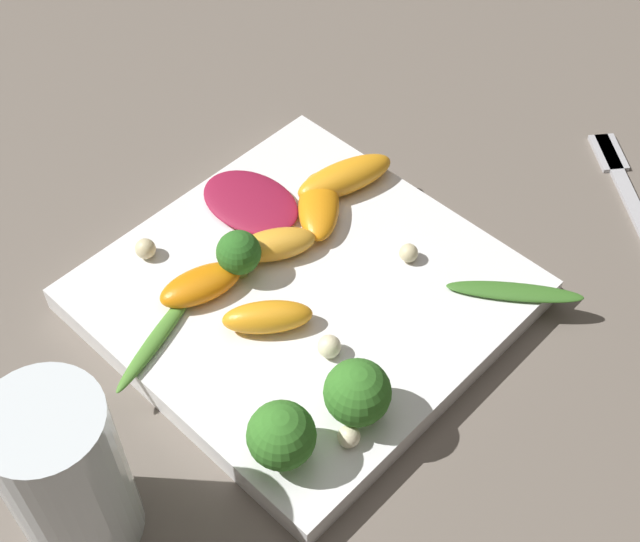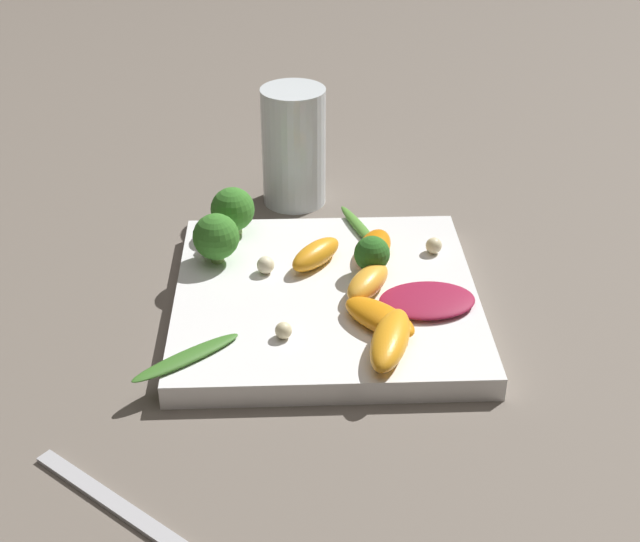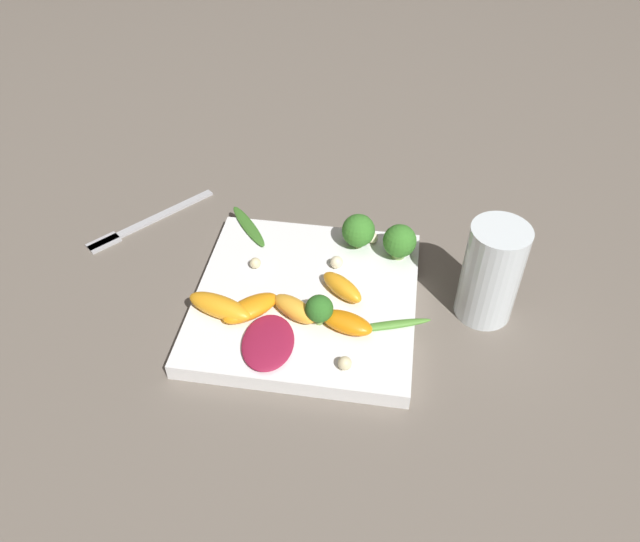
% 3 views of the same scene
% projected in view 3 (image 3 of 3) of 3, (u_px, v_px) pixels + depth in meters
% --- Properties ---
extents(ground_plane, '(2.40, 2.40, 0.00)m').
position_uv_depth(ground_plane, '(306.00, 306.00, 0.72)').
color(ground_plane, '#6B6056').
extents(plate, '(0.25, 0.25, 0.02)m').
position_uv_depth(plate, '(306.00, 300.00, 0.71)').
color(plate, white).
rests_on(plate, ground_plane).
extents(drinking_glass, '(0.06, 0.06, 0.12)m').
position_uv_depth(drinking_glass, '(491.00, 273.00, 0.67)').
color(drinking_glass, white).
rests_on(drinking_glass, ground_plane).
extents(fork, '(0.13, 0.15, 0.01)m').
position_uv_depth(fork, '(139.00, 225.00, 0.82)').
color(fork, '#B2B2B7').
rests_on(fork, ground_plane).
extents(radicchio_leaf_0, '(0.06, 0.08, 0.01)m').
position_uv_depth(radicchio_leaf_0, '(268.00, 342.00, 0.65)').
color(radicchio_leaf_0, maroon).
rests_on(radicchio_leaf_0, plate).
extents(orange_segment_0, '(0.08, 0.05, 0.02)m').
position_uv_depth(orange_segment_0, '(220.00, 307.00, 0.68)').
color(orange_segment_0, orange).
rests_on(orange_segment_0, plate).
extents(orange_segment_1, '(0.06, 0.05, 0.02)m').
position_uv_depth(orange_segment_1, '(342.00, 287.00, 0.70)').
color(orange_segment_1, orange).
rests_on(orange_segment_1, plate).
extents(orange_segment_2, '(0.06, 0.05, 0.02)m').
position_uv_depth(orange_segment_2, '(295.00, 309.00, 0.67)').
color(orange_segment_2, '#FCAD33').
rests_on(orange_segment_2, plate).
extents(orange_segment_3, '(0.07, 0.07, 0.02)m').
position_uv_depth(orange_segment_3, '(250.00, 308.00, 0.68)').
color(orange_segment_3, orange).
rests_on(orange_segment_3, plate).
extents(orange_segment_4, '(0.06, 0.04, 0.02)m').
position_uv_depth(orange_segment_4, '(347.00, 323.00, 0.66)').
color(orange_segment_4, orange).
rests_on(orange_segment_4, plate).
extents(broccoli_floret_0, '(0.04, 0.04, 0.04)m').
position_uv_depth(broccoli_floret_0, '(400.00, 241.00, 0.74)').
color(broccoli_floret_0, '#84AD5B').
rests_on(broccoli_floret_0, plate).
extents(broccoli_floret_1, '(0.04, 0.04, 0.04)m').
position_uv_depth(broccoli_floret_1, '(358.00, 231.00, 0.75)').
color(broccoli_floret_1, '#84AD5B').
rests_on(broccoli_floret_1, plate).
extents(broccoli_floret_2, '(0.03, 0.03, 0.04)m').
position_uv_depth(broccoli_floret_2, '(319.00, 309.00, 0.66)').
color(broccoli_floret_2, '#7A9E51').
rests_on(broccoli_floret_2, plate).
extents(arugula_sprig_0, '(0.07, 0.08, 0.01)m').
position_uv_depth(arugula_sprig_0, '(248.00, 226.00, 0.79)').
color(arugula_sprig_0, '#3D7528').
rests_on(arugula_sprig_0, plate).
extents(arugula_sprig_1, '(0.09, 0.04, 0.01)m').
position_uv_depth(arugula_sprig_1, '(388.00, 325.00, 0.67)').
color(arugula_sprig_1, '#518E33').
rests_on(arugula_sprig_1, plate).
extents(macadamia_nut_0, '(0.01, 0.01, 0.01)m').
position_uv_depth(macadamia_nut_0, '(255.00, 263.00, 0.73)').
color(macadamia_nut_0, beige).
rests_on(macadamia_nut_0, plate).
extents(macadamia_nut_1, '(0.01, 0.01, 0.01)m').
position_uv_depth(macadamia_nut_1, '(345.00, 363.00, 0.62)').
color(macadamia_nut_1, beige).
rests_on(macadamia_nut_1, plate).
extents(macadamia_nut_2, '(0.02, 0.02, 0.02)m').
position_uv_depth(macadamia_nut_2, '(336.00, 262.00, 0.73)').
color(macadamia_nut_2, beige).
rests_on(macadamia_nut_2, plate).
extents(macadamia_nut_3, '(0.01, 0.01, 0.01)m').
position_uv_depth(macadamia_nut_3, '(372.00, 238.00, 0.77)').
color(macadamia_nut_3, beige).
rests_on(macadamia_nut_3, plate).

